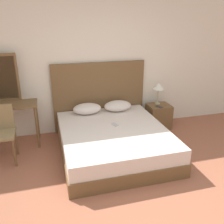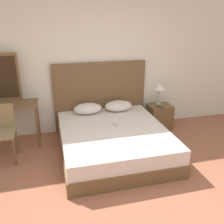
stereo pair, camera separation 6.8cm
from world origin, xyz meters
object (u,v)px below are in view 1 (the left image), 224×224
(chair, at_px, (1,130))
(phone_on_nightstand, at_px, (159,107))
(bed, at_px, (114,141))
(table_lamp, at_px, (158,87))
(phone_on_bed, at_px, (115,125))
(vanity_desk, at_px, (6,112))
(nightstand, at_px, (159,116))

(chair, bearing_deg, phone_on_nightstand, 7.46)
(bed, bearing_deg, table_lamp, 35.11)
(phone_on_bed, height_order, vanity_desk, vanity_desk)
(phone_on_bed, relative_size, chair, 0.19)
(phone_on_bed, bearing_deg, table_lamp, 31.95)
(bed, xyz_separation_m, vanity_desk, (-1.70, 0.71, 0.42))
(phone_on_nightstand, bearing_deg, chair, -172.54)
(bed, relative_size, phone_on_bed, 12.03)
(chair, bearing_deg, nightstand, 9.23)
(nightstand, bearing_deg, table_lamp, 95.40)
(phone_on_bed, distance_m, nightstand, 1.28)
(phone_on_bed, height_order, nightstand, nightstand)
(bed, xyz_separation_m, phone_on_bed, (0.06, 0.13, 0.23))
(phone_on_bed, relative_size, phone_on_nightstand, 1.01)
(nightstand, height_order, chair, chair)
(phone_on_nightstand, bearing_deg, bed, -150.24)
(phone_on_bed, bearing_deg, bed, -114.30)
(chair, bearing_deg, phone_on_bed, -4.30)
(nightstand, bearing_deg, bed, -147.75)
(nightstand, bearing_deg, chair, -170.77)
(table_lamp, bearing_deg, phone_on_nightstand, -103.94)
(nightstand, distance_m, vanity_desk, 2.89)
(phone_on_bed, height_order, chair, chair)
(bed, bearing_deg, phone_on_bed, 65.70)
(table_lamp, distance_m, phone_on_nightstand, 0.40)
(nightstand, bearing_deg, vanity_desk, -179.44)
(bed, relative_size, vanity_desk, 1.91)
(bed, relative_size, phone_on_nightstand, 12.14)
(bed, height_order, phone_on_nightstand, phone_on_nightstand)
(table_lamp, bearing_deg, chair, -169.23)
(phone_on_bed, xyz_separation_m, nightstand, (1.11, 0.61, -0.21))
(table_lamp, height_order, phone_on_nightstand, table_lamp)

